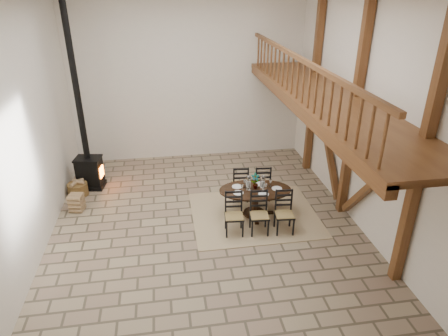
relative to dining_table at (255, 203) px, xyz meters
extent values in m
plane|color=gray|center=(-1.20, -0.02, -0.39)|extent=(8.00, 8.00, 0.00)
cube|color=beige|center=(-1.20, 3.98, 2.11)|extent=(7.00, 0.02, 5.00)
cube|color=beige|center=(-1.20, -4.02, 2.11)|extent=(7.00, 0.02, 5.00)
cube|color=beige|center=(-4.70, -0.02, 2.11)|extent=(0.02, 8.00, 5.00)
cube|color=beige|center=(2.30, -0.02, 2.11)|extent=(0.02, 8.00, 5.00)
cube|color=brown|center=(2.18, -2.52, 2.11)|extent=(0.18, 0.18, 5.00)
cube|color=brown|center=(2.18, -0.02, 2.11)|extent=(0.18, 0.18, 5.00)
cube|color=brown|center=(2.18, 2.48, 2.11)|extent=(0.18, 0.18, 5.00)
cube|color=brown|center=(2.18, -1.27, 1.01)|extent=(0.14, 2.16, 2.54)
cube|color=brown|center=(2.18, 1.23, 1.01)|extent=(0.14, 2.16, 2.54)
cube|color=brown|center=(2.18, -0.02, 2.41)|extent=(0.20, 7.80, 0.20)
cube|color=brown|center=(1.50, -0.02, 2.46)|extent=(1.60, 7.80, 0.12)
cube|color=brown|center=(0.80, -0.02, 2.36)|extent=(0.18, 7.80, 0.22)
cube|color=brown|center=(0.80, -0.02, 3.36)|extent=(0.09, 7.60, 0.09)
cube|color=brown|center=(0.80, -0.02, 2.94)|extent=(0.06, 7.60, 0.86)
cube|color=tan|center=(0.01, 0.10, -0.38)|extent=(3.00, 2.50, 0.02)
ellipsoid|color=black|center=(0.01, 0.10, 0.29)|extent=(1.80, 1.19, 0.04)
cylinder|color=black|center=(0.01, 0.10, -0.06)|extent=(0.17, 0.17, 0.63)
cylinder|color=black|center=(0.01, 0.10, -0.34)|extent=(0.53, 0.53, 0.06)
cube|color=olive|center=(-0.62, -0.60, 0.06)|extent=(0.45, 0.43, 0.04)
cube|color=black|center=(-0.62, -0.60, -0.18)|extent=(0.43, 0.43, 0.43)
cube|color=black|center=(-0.61, -0.42, 0.32)|extent=(0.36, 0.07, 0.56)
cube|color=olive|center=(-0.06, -0.65, 0.06)|extent=(0.45, 0.43, 0.04)
cube|color=black|center=(-0.06, -0.65, -0.18)|extent=(0.43, 0.43, 0.43)
cube|color=black|center=(-0.04, -0.47, 0.32)|extent=(0.36, 0.07, 0.56)
cube|color=olive|center=(0.50, -0.70, 0.06)|extent=(0.45, 0.43, 0.04)
cube|color=black|center=(0.50, -0.70, -0.18)|extent=(0.43, 0.43, 0.43)
cube|color=black|center=(0.52, -0.52, 0.32)|extent=(0.36, 0.07, 0.56)
cube|color=olive|center=(-0.20, 0.88, 0.06)|extent=(0.45, 0.43, 0.04)
cube|color=black|center=(-0.20, 0.88, -0.18)|extent=(0.43, 0.43, 0.43)
cube|color=black|center=(-0.22, 0.70, 0.32)|extent=(0.36, 0.07, 0.56)
cube|color=olive|center=(0.36, 0.82, 0.06)|extent=(0.45, 0.43, 0.04)
cube|color=black|center=(0.36, 0.82, -0.18)|extent=(0.43, 0.43, 0.43)
cube|color=black|center=(0.34, 0.65, 0.32)|extent=(0.36, 0.07, 0.56)
cube|color=white|center=(0.01, 0.10, 0.32)|extent=(1.37, 0.78, 0.01)
cube|color=white|center=(0.01, 0.10, 0.40)|extent=(0.87, 0.36, 0.18)
cylinder|color=white|center=(-0.16, 0.12, 0.48)|extent=(0.12, 0.12, 0.34)
cylinder|color=white|center=(0.18, 0.08, 0.48)|extent=(0.12, 0.12, 0.34)
cylinder|color=white|center=(-0.16, 0.12, 0.39)|extent=(0.06, 0.06, 0.16)
cylinder|color=white|center=(0.18, 0.08, 0.39)|extent=(0.06, 0.06, 0.16)
imported|color=#4C723F|center=(0.01, 0.15, 0.51)|extent=(0.22, 0.16, 0.40)
cube|color=black|center=(-4.10, 2.20, -0.34)|extent=(0.76, 0.63, 0.11)
cube|color=black|center=(-4.10, 2.20, 0.08)|extent=(0.70, 0.57, 0.74)
cube|color=#FF590C|center=(-3.78, 2.15, 0.08)|extent=(0.07, 0.29, 0.30)
cube|color=black|center=(-4.10, 2.20, 0.47)|extent=(0.75, 0.62, 0.04)
cylinder|color=black|center=(-4.10, 2.20, 2.55)|extent=(0.16, 0.16, 4.11)
cylinder|color=brown|center=(-4.39, 1.80, -0.22)|extent=(0.52, 0.52, 0.34)
cube|color=#A57B5C|center=(-4.39, 1.80, -0.02)|extent=(0.28, 0.28, 0.10)
cube|color=#A57B5C|center=(-4.28, 0.99, -0.17)|extent=(0.39, 0.39, 0.45)
camera|label=1|loc=(-2.02, -7.98, 4.85)|focal=32.00mm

